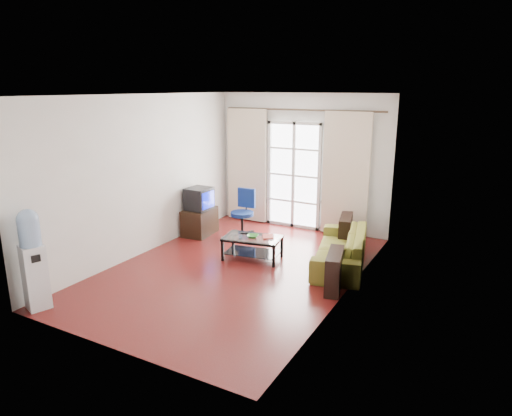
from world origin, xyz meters
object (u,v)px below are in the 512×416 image
at_px(sofa, 341,248).
at_px(water_cooler, 33,257).
at_px(crt_tv, 198,199).
at_px(task_chair, 243,222).
at_px(coffee_table, 252,245).
at_px(tv_stand, 200,222).

xyz_separation_m(sofa, water_cooler, (-2.99, -3.35, 0.42)).
height_order(sofa, crt_tv, crt_tv).
bearing_deg(task_chair, coffee_table, -56.40).
relative_size(crt_tv, water_cooler, 0.36).
bearing_deg(coffee_table, crt_tv, 157.48).
height_order(task_chair, water_cooler, water_cooler).
distance_m(sofa, water_cooler, 4.51).
bearing_deg(coffee_table, task_chair, 127.62).
height_order(sofa, tv_stand, sofa).
distance_m(sofa, coffee_table, 1.45).
distance_m(coffee_table, task_chair, 1.25).
relative_size(sofa, tv_stand, 2.89).
distance_m(sofa, crt_tv, 2.96).
bearing_deg(sofa, tv_stand, -107.09).
relative_size(tv_stand, task_chair, 0.77).
height_order(crt_tv, water_cooler, water_cooler).
relative_size(tv_stand, water_cooler, 0.52).
height_order(coffee_table, tv_stand, tv_stand).
bearing_deg(water_cooler, crt_tv, 108.92).
distance_m(sofa, task_chair, 2.20).
relative_size(tv_stand, crt_tv, 1.47).
xyz_separation_m(sofa, tv_stand, (-2.93, 0.19, -0.02)).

